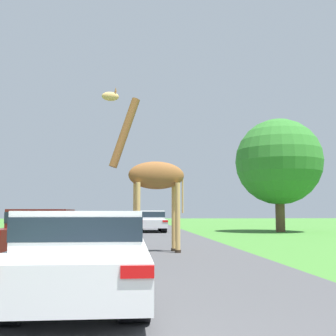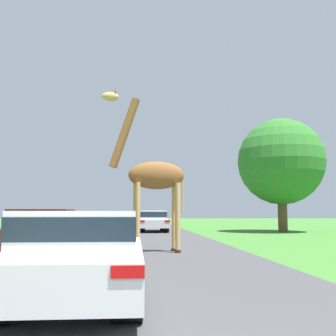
% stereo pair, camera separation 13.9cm
% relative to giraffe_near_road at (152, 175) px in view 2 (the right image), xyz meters
% --- Properties ---
extents(road, '(7.42, 120.00, 0.00)m').
position_rel_giraffe_near_road_xyz_m(road, '(-0.59, 17.81, -2.50)').
color(road, '#424244').
rests_on(road, ground).
extents(giraffe_near_road, '(2.79, 0.92, 5.38)m').
position_rel_giraffe_near_road_xyz_m(giraffe_near_road, '(0.00, 0.00, 0.00)').
color(giraffe_near_road, tan).
rests_on(giraffe_near_road, ground).
extents(car_lead_maroon, '(1.88, 4.47, 1.32)m').
position_rel_giraffe_near_road_xyz_m(car_lead_maroon, '(-1.37, -7.24, -1.80)').
color(car_lead_maroon, silver).
rests_on(car_lead_maroon, ground).
extents(car_queue_right, '(1.84, 4.35, 1.33)m').
position_rel_giraffe_near_road_xyz_m(car_queue_right, '(-3.38, 9.77, -1.80)').
color(car_queue_right, maroon).
rests_on(car_queue_right, ground).
extents(car_queue_left, '(1.87, 4.28, 1.38)m').
position_rel_giraffe_near_road_xyz_m(car_queue_left, '(-3.35, -0.61, -1.77)').
color(car_queue_left, '#561914').
rests_on(car_queue_left, ground).
extents(car_far_ahead, '(1.88, 4.67, 1.39)m').
position_rel_giraffe_near_road_xyz_m(car_far_ahead, '(0.65, 14.30, -1.75)').
color(car_far_ahead, silver).
rests_on(car_far_ahead, ground).
extents(tree_left_edge, '(5.66, 5.66, 7.43)m').
position_rel_giraffe_near_road_xyz_m(tree_left_edge, '(9.02, 13.04, 2.07)').
color(tree_left_edge, brown).
rests_on(tree_left_edge, ground).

